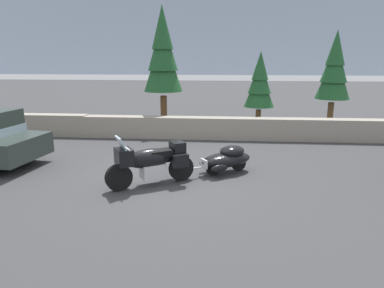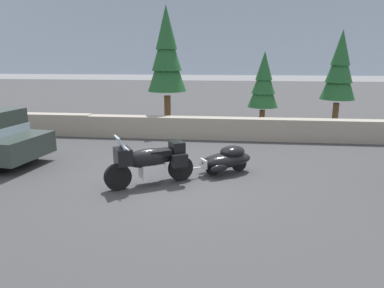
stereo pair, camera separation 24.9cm
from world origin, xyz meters
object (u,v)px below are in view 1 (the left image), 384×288
pine_tree_secondary (334,69)px  pine_tree_far_right (260,82)px  car_shaped_trailer (227,159)px  pine_tree_tall (163,54)px  touring_motorcycle (151,162)px

pine_tree_secondary → pine_tree_far_right: (-3.16, -0.69, -0.55)m
car_shaped_trailer → pine_tree_tall: 6.91m
pine_tree_far_right → pine_tree_secondary: bearing=12.2°
pine_tree_secondary → pine_tree_far_right: bearing=-167.8°
pine_tree_secondary → pine_tree_far_right: pine_tree_secondary is taller
touring_motorcycle → pine_tree_tall: bearing=96.6°
touring_motorcycle → pine_tree_tall: pine_tree_tall is taller
touring_motorcycle → pine_tree_far_right: 7.65m
pine_tree_tall → pine_tree_far_right: size_ratio=1.55×
touring_motorcycle → pine_tree_secondary: 10.04m
pine_tree_tall → pine_tree_secondary: pine_tree_tall is taller
pine_tree_far_right → touring_motorcycle: bearing=-115.9°
pine_tree_secondary → pine_tree_far_right: size_ratio=1.26×
pine_tree_tall → touring_motorcycle: bearing=-83.4°
pine_tree_tall → pine_tree_far_right: 4.23m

